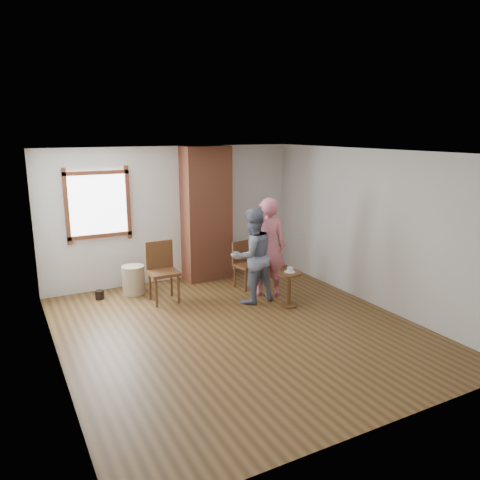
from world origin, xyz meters
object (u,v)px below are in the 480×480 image
(dining_chair_right, at_px, (245,262))
(side_table, at_px, (289,283))
(dining_chair_left, at_px, (162,268))
(stoneware_crock, at_px, (133,280))
(man, at_px, (252,256))
(person_pink, at_px, (267,247))

(dining_chair_right, height_order, side_table, dining_chair_right)
(dining_chair_left, xyz_separation_m, dining_chair_right, (1.60, -0.05, -0.09))
(stoneware_crock, height_order, dining_chair_left, dining_chair_left)
(dining_chair_left, bearing_deg, dining_chair_right, -0.04)
(dining_chair_left, distance_m, man, 1.57)
(side_table, height_order, man, man)
(man, bearing_deg, dining_chair_right, -114.19)
(stoneware_crock, bearing_deg, dining_chair_left, -57.59)
(stoneware_crock, bearing_deg, man, -38.86)
(stoneware_crock, xyz_separation_m, side_table, (2.13, -1.84, 0.14))
(stoneware_crock, xyz_separation_m, man, (1.69, -1.36, 0.56))
(stoneware_crock, height_order, dining_chair_right, dining_chair_right)
(dining_chair_left, relative_size, dining_chair_right, 1.19)
(side_table, bearing_deg, stoneware_crock, 139.18)
(dining_chair_right, distance_m, person_pink, 0.73)
(stoneware_crock, xyz_separation_m, dining_chair_left, (0.36, -0.56, 0.32))
(dining_chair_left, xyz_separation_m, person_pink, (1.73, -0.64, 0.30))
(side_table, distance_m, person_pink, 0.80)
(dining_chair_left, bearing_deg, person_pink, -18.62)
(side_table, bearing_deg, man, 132.67)
(stoneware_crock, relative_size, dining_chair_left, 0.50)
(dining_chair_right, distance_m, side_table, 1.25)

